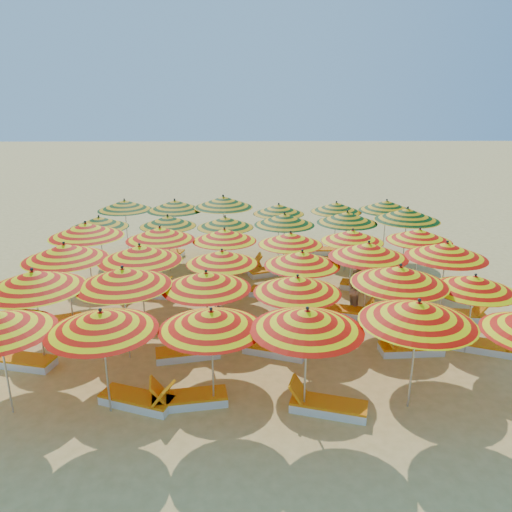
# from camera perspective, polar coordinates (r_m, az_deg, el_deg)

# --- Properties ---
(ground) EXTENTS (120.00, 120.00, 0.00)m
(ground) POSITION_cam_1_polar(r_m,az_deg,el_deg) (16.84, 0.03, -5.71)
(ground) COLOR #EFC26A
(ground) RESTS_ON ground
(umbrella_1) EXTENTS (2.91, 2.91, 2.53)m
(umbrella_1) POSITION_cam_1_polar(r_m,az_deg,el_deg) (11.11, -17.26, -7.13)
(umbrella_1) COLOR silver
(umbrella_1) RESTS_ON ground
(umbrella_2) EXTENTS (2.88, 2.88, 2.45)m
(umbrella_2) POSITION_cam_1_polar(r_m,az_deg,el_deg) (10.87, -5.14, -7.28)
(umbrella_2) COLOR silver
(umbrella_2) RESTS_ON ground
(umbrella_3) EXTENTS (2.81, 2.81, 2.58)m
(umbrella_3) POSITION_cam_1_polar(r_m,az_deg,el_deg) (10.62, 5.85, -7.29)
(umbrella_3) COLOR silver
(umbrella_3) RESTS_ON ground
(umbrella_4) EXTENTS (3.28, 3.28, 2.67)m
(umbrella_4) POSITION_cam_1_polar(r_m,az_deg,el_deg) (11.27, 18.04, -6.14)
(umbrella_4) COLOR silver
(umbrella_4) RESTS_ON ground
(umbrella_6) EXTENTS (3.32, 3.32, 2.69)m
(umbrella_6) POSITION_cam_1_polar(r_m,az_deg,el_deg) (13.63, -24.11, -2.52)
(umbrella_6) COLOR silver
(umbrella_6) RESTS_ON ground
(umbrella_7) EXTENTS (2.91, 2.91, 2.64)m
(umbrella_7) POSITION_cam_1_polar(r_m,az_deg,el_deg) (13.23, -14.97, -2.34)
(umbrella_7) COLOR silver
(umbrella_7) RESTS_ON ground
(umbrella_8) EXTENTS (3.10, 3.10, 2.49)m
(umbrella_8) POSITION_cam_1_polar(r_m,az_deg,el_deg) (12.99, -5.72, -2.79)
(umbrella_8) COLOR silver
(umbrella_8) RESTS_ON ground
(umbrella_9) EXTENTS (2.62, 2.62, 2.42)m
(umbrella_9) POSITION_cam_1_polar(r_m,az_deg,el_deg) (12.86, 4.75, -3.28)
(umbrella_9) COLOR silver
(umbrella_9) RESTS_ON ground
(umbrella_10) EXTENTS (3.24, 3.24, 2.66)m
(umbrella_10) POSITION_cam_1_polar(r_m,az_deg,el_deg) (13.38, 16.12, -2.11)
(umbrella_10) COLOR silver
(umbrella_10) RESTS_ON ground
(umbrella_11) EXTENTS (2.45, 2.45, 2.32)m
(umbrella_11) POSITION_cam_1_polar(r_m,az_deg,el_deg) (14.34, 23.70, -2.87)
(umbrella_11) COLOR silver
(umbrella_11) RESTS_ON ground
(umbrella_12) EXTENTS (2.61, 2.61, 2.66)m
(umbrella_12) POSITION_cam_1_polar(r_m,az_deg,el_deg) (15.79, -21.03, 0.46)
(umbrella_12) COLOR silver
(umbrella_12) RESTS_ON ground
(umbrella_13) EXTENTS (2.70, 2.70, 2.63)m
(umbrella_13) POSITION_cam_1_polar(r_m,az_deg,el_deg) (15.09, -13.13, 0.31)
(umbrella_13) COLOR silver
(umbrella_13) RESTS_ON ground
(umbrella_14) EXTENTS (2.91, 2.91, 2.33)m
(umbrella_14) POSITION_cam_1_polar(r_m,az_deg,el_deg) (15.23, -3.92, -0.12)
(umbrella_14) COLOR silver
(umbrella_14) RESTS_ON ground
(umbrella_15) EXTENTS (2.58, 2.58, 2.41)m
(umbrella_15) POSITION_cam_1_polar(r_m,az_deg,el_deg) (14.89, 5.29, -0.30)
(umbrella_15) COLOR silver
(umbrella_15) RESTS_ON ground
(umbrella_16) EXTENTS (2.51, 2.51, 2.57)m
(umbrella_16) POSITION_cam_1_polar(r_m,az_deg,el_deg) (15.53, 12.73, 0.65)
(umbrella_16) COLOR silver
(umbrella_16) RESTS_ON ground
(umbrella_17) EXTENTS (2.63, 2.63, 2.59)m
(umbrella_17) POSITION_cam_1_polar(r_m,az_deg,el_deg) (16.15, 20.95, 0.63)
(umbrella_17) COLOR silver
(umbrella_17) RESTS_ON ground
(umbrella_18) EXTENTS (3.20, 3.20, 2.69)m
(umbrella_18) POSITION_cam_1_polar(r_m,az_deg,el_deg) (17.98, -18.86, 2.85)
(umbrella_18) COLOR silver
(umbrella_18) RESTS_ON ground
(umbrella_19) EXTENTS (2.59, 2.59, 2.51)m
(umbrella_19) POSITION_cam_1_polar(r_m,az_deg,el_deg) (17.47, -10.91, 2.54)
(umbrella_19) COLOR silver
(umbrella_19) RESTS_ON ground
(umbrella_20) EXTENTS (2.27, 2.27, 2.39)m
(umbrella_20) POSITION_cam_1_polar(r_m,az_deg,el_deg) (17.41, -3.63, 2.41)
(umbrella_20) COLOR silver
(umbrella_20) RESTS_ON ground
(umbrella_21) EXTENTS (2.78, 2.78, 2.36)m
(umbrella_21) POSITION_cam_1_polar(r_m,az_deg,el_deg) (17.07, 3.97, 1.99)
(umbrella_21) COLOR silver
(umbrella_21) RESTS_ON ground
(umbrella_22) EXTENTS (2.30, 2.30, 2.32)m
(umbrella_22) POSITION_cam_1_polar(r_m,az_deg,el_deg) (17.81, 10.97, 2.28)
(umbrella_22) COLOR silver
(umbrella_22) RESTS_ON ground
(umbrella_23) EXTENTS (2.29, 2.29, 2.40)m
(umbrella_23) POSITION_cam_1_polar(r_m,az_deg,el_deg) (18.22, 18.17, 2.28)
(umbrella_23) COLOR silver
(umbrella_23) RESTS_ON ground
(umbrella_24) EXTENTS (2.40, 2.40, 2.37)m
(umbrella_24) POSITION_cam_1_polar(r_m,az_deg,el_deg) (20.12, -17.49, 3.72)
(umbrella_24) COLOR silver
(umbrella_24) RESTS_ON ground
(umbrella_25) EXTENTS (2.37, 2.37, 2.34)m
(umbrella_25) POSITION_cam_1_polar(r_m,az_deg,el_deg) (19.77, -10.05, 3.96)
(umbrella_25) COLOR silver
(umbrella_25) RESTS_ON ground
(umbrella_26) EXTENTS (2.76, 2.76, 2.34)m
(umbrella_26) POSITION_cam_1_polar(r_m,az_deg,el_deg) (19.35, -3.54, 3.88)
(umbrella_26) COLOR silver
(umbrella_26) RESTS_ON ground
(umbrella_27) EXTENTS (2.59, 2.59, 2.48)m
(umbrella_27) POSITION_cam_1_polar(r_m,az_deg,el_deg) (19.27, 3.27, 4.21)
(umbrella_27) COLOR silver
(umbrella_27) RESTS_ON ground
(umbrella_28) EXTENTS (2.97, 2.97, 2.50)m
(umbrella_28) POSITION_cam_1_polar(r_m,az_deg,el_deg) (19.78, 10.38, 4.36)
(umbrella_28) COLOR silver
(umbrella_28) RESTS_ON ground
(umbrella_29) EXTENTS (3.24, 3.24, 2.68)m
(umbrella_29) POSITION_cam_1_polar(r_m,az_deg,el_deg) (20.14, 16.90, 4.57)
(umbrella_29) COLOR silver
(umbrella_29) RESTS_ON ground
(umbrella_30) EXTENTS (2.53, 2.53, 2.48)m
(umbrella_30) POSITION_cam_1_polar(r_m,az_deg,el_deg) (22.48, -14.78, 5.65)
(umbrella_30) COLOR silver
(umbrella_30) RESTS_ON ground
(umbrella_31) EXTENTS (2.93, 2.93, 2.54)m
(umbrella_31) POSITION_cam_1_polar(r_m,az_deg,el_deg) (21.73, -9.26, 5.74)
(umbrella_31) COLOR silver
(umbrella_31) RESTS_ON ground
(umbrella_32) EXTENTS (2.88, 2.88, 2.69)m
(umbrella_32) POSITION_cam_1_polar(r_m,az_deg,el_deg) (21.53, -3.76, 6.20)
(umbrella_32) COLOR silver
(umbrella_32) RESTS_ON ground
(umbrella_33) EXTENTS (2.66, 2.66, 2.34)m
(umbrella_33) POSITION_cam_1_polar(r_m,az_deg,el_deg) (21.54, 2.61, 5.38)
(umbrella_33) COLOR silver
(umbrella_33) RESTS_ON ground
(umbrella_34) EXTENTS (2.89, 2.89, 2.35)m
(umbrella_34) POSITION_cam_1_polar(r_m,az_deg,el_deg) (22.10, 9.16, 5.53)
(umbrella_34) COLOR silver
(umbrella_34) RESTS_ON ground
(umbrella_35) EXTENTS (2.93, 2.93, 2.50)m
(umbrella_35) POSITION_cam_1_polar(r_m,az_deg,el_deg) (22.27, 14.69, 5.59)
(umbrella_35) COLOR silver
(umbrella_35) RESTS_ON ground
(lounger_0) EXTENTS (1.83, 1.15, 0.69)m
(lounger_0) POSITION_cam_1_polar(r_m,az_deg,el_deg) (12.13, -13.26, -15.71)
(lounger_0) COLOR white
(lounger_0) RESTS_ON ground
(lounger_1) EXTENTS (1.80, 0.84, 0.69)m
(lounger_1) POSITION_cam_1_polar(r_m,az_deg,el_deg) (11.97, -7.81, -15.85)
(lounger_1) COLOR white
(lounger_1) RESTS_ON ground
(lounger_2) EXTENTS (1.83, 1.05, 0.69)m
(lounger_2) POSITION_cam_1_polar(r_m,az_deg,el_deg) (11.75, 8.05, -16.57)
(lounger_2) COLOR white
(lounger_2) RESTS_ON ground
(lounger_3) EXTENTS (1.82, 0.96, 0.69)m
(lounger_3) POSITION_cam_1_polar(r_m,az_deg,el_deg) (14.68, -25.29, -10.74)
(lounger_3) COLOR white
(lounger_3) RESTS_ON ground
(lounger_4) EXTENTS (1.81, 0.93, 0.69)m
(lounger_4) POSITION_cam_1_polar(r_m,az_deg,el_deg) (13.82, -7.59, -10.84)
(lounger_4) COLOR white
(lounger_4) RESTS_ON ground
(lounger_5) EXTENTS (1.83, 1.13, 0.69)m
(lounger_5) POSITION_cam_1_polar(r_m,az_deg,el_deg) (13.88, 1.95, -10.53)
(lounger_5) COLOR white
(lounger_5) RESTS_ON ground
(lounger_6) EXTENTS (1.76, 0.68, 0.69)m
(lounger_6) POSITION_cam_1_polar(r_m,az_deg,el_deg) (14.54, 17.11, -10.00)
(lounger_6) COLOR white
(lounger_6) RESTS_ON ground
(lounger_7) EXTENTS (1.82, 1.18, 0.69)m
(lounger_7) POSITION_cam_1_polar(r_m,az_deg,el_deg) (15.38, 24.76, -9.33)
(lounger_7) COLOR white
(lounger_7) RESTS_ON ground
(lounger_8) EXTENTS (1.83, 1.10, 0.69)m
(lounger_8) POSITION_cam_1_polar(r_m,az_deg,el_deg) (16.56, -22.39, -7.04)
(lounger_8) COLOR white
(lounger_8) RESTS_ON ground
(lounger_9) EXTENTS (1.83, 1.08, 0.69)m
(lounger_9) POSITION_cam_1_polar(r_m,az_deg,el_deg) (16.32, 10.36, -6.25)
(lounger_9) COLOR white
(lounger_9) RESTS_ON ground
(lounger_10) EXTENTS (1.78, 0.75, 0.69)m
(lounger_10) POSITION_cam_1_polar(r_m,az_deg,el_deg) (17.04, 22.11, -6.29)
(lounger_10) COLOR white
(lounger_10) RESTS_ON ground
(lounger_11) EXTENTS (1.82, 1.18, 0.69)m
(lounger_11) POSITION_cam_1_polar(r_m,az_deg,el_deg) (18.57, -16.33, -3.64)
(lounger_11) COLOR white
(lounger_11) RESTS_ON ground
(lounger_12) EXTENTS (1.81, 0.92, 0.69)m
(lounger_12) POSITION_cam_1_polar(r_m,az_deg,el_deg) (18.02, -12.21, -3.97)
(lounger_12) COLOR white
(lounger_12) RESTS_ON ground
(lounger_13) EXTENTS (1.83, 1.11, 0.69)m
(lounger_13) POSITION_cam_1_polar(r_m,az_deg,el_deg) (18.02, -5.12, -3.62)
(lounger_13) COLOR white
(lounger_13) RESTS_ON ground
(lounger_14) EXTENTS (1.83, 1.14, 0.69)m
(lounger_14) POSITION_cam_1_polar(r_m,az_deg,el_deg) (17.48, 2.24, -4.26)
(lounger_14) COLOR white
(lounger_14) RESTS_ON ground
(lounger_15) EXTENTS (1.83, 1.14, 0.69)m
(lounger_15) POSITION_cam_1_polar(r_m,az_deg,el_deg) (18.52, 12.44, -3.38)
(lounger_15) COLOR white
(lounger_15) RESTS_ON ground
(lounger_16) EXTENTS (1.79, 0.78, 0.69)m
(lounger_16) POSITION_cam_1_polar(r_m,az_deg,el_deg) (20.01, -1.71, -1.30)
(lounger_16) COLOR white
(lounger_16) RESTS_ON ground
(lounger_17) EXTENTS (1.82, 1.17, 0.69)m
(lounger_17) POSITION_cam_1_polar(r_m,az_deg,el_deg) (19.63, 1.74, -1.69)
(lounger_17) COLOR white
(lounger_17) RESTS_ON ground
(lounger_18) EXTENTS (1.82, 0.95, 0.69)m
(lounger_18) POSITION_cam_1_polar(r_m,az_deg,el_deg) (22.28, -10.54, 0.44)
(lounger_18) COLOR white
(lounger_18) RESTS_ON ground
(lounger_19) EXTENTS (1.74, 0.61, 0.69)m
(lounger_19) POSITION_cam_1_polar(r_m,az_deg,el_deg) (22.31, 7.48, 0.62)
(lounger_19) COLOR white
(lounger_19) RESTS_ON ground
(beachgoer_a) EXTENTS (0.39, 0.52, 1.30)m
(beachgoer_a) POSITION_cam_1_polar(r_m,az_deg,el_deg) (16.45, -4.47, -3.91)
(beachgoer_a) COLOR tan
(beachgoer_a) RESTS_ON ground
(beachgoer_b) EXTENTS (0.73, 0.85, 1.49)m
(beachgoer_b) POSITION_cam_1_polar(r_m,az_deg,el_deg) (16.54, 11.46, -3.75)
(beachgoer_b) COLOR tan
(beachgoer_b) RESTS_ON ground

